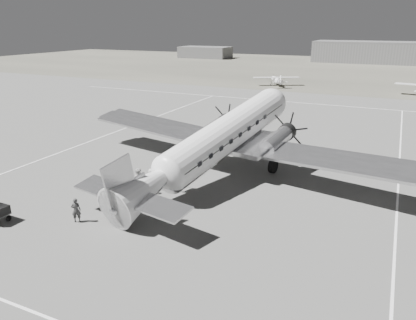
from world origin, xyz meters
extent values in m
plane|color=slate|center=(0.00, 0.00, 0.00)|extent=(260.00, 260.00, 0.00)
cube|color=white|center=(12.00, 0.00, 0.01)|extent=(0.15, 80.00, 0.01)
cube|color=white|center=(-18.00, 10.00, 0.01)|extent=(0.15, 60.00, 0.01)
cube|color=white|center=(0.00, 40.00, 0.01)|extent=(90.00, 0.15, 0.01)
cube|color=#686557|center=(0.00, 95.00, 0.00)|extent=(260.00, 90.00, 0.01)
cube|color=slate|center=(5.00, 120.00, 3.00)|extent=(42.00, 14.00, 6.00)
cube|color=#5C5C5C|center=(5.00, 120.00, 6.30)|extent=(42.00, 14.00, 0.60)
cube|color=#5C5C5C|center=(-55.00, 115.00, 2.00)|extent=(18.00, 10.00, 4.00)
imported|color=#2F2F2F|center=(-6.28, -6.61, 0.80)|extent=(0.70, 0.64, 1.60)
imported|color=#B7B7B4|center=(-5.19, -1.23, 0.99)|extent=(0.87, 1.05, 1.98)
imported|color=silver|center=(-4.94, 0.01, 0.80)|extent=(0.75, 0.91, 1.59)
camera|label=1|loc=(10.92, -23.97, 11.84)|focal=35.00mm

